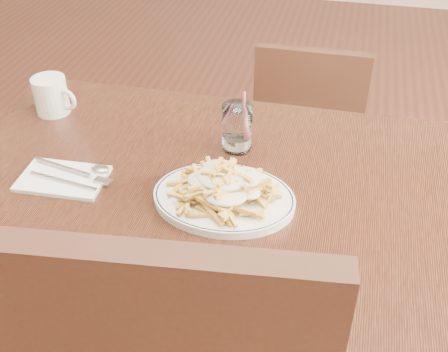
% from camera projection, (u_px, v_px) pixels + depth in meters
% --- Properties ---
extents(table, '(1.20, 0.80, 0.75)m').
position_uv_depth(table, '(203.00, 209.00, 1.31)').
color(table, black).
rests_on(table, ground).
extents(chair_far, '(0.37, 0.37, 0.80)m').
position_uv_depth(chair_far, '(308.00, 130.00, 2.02)').
color(chair_far, black).
rests_on(chair_far, ground).
extents(fries_plate, '(0.32, 0.28, 0.02)m').
position_uv_depth(fries_plate, '(224.00, 198.00, 1.20)').
color(fries_plate, white).
rests_on(fries_plate, table).
extents(loaded_fries, '(0.25, 0.21, 0.07)m').
position_uv_depth(loaded_fries, '(224.00, 182.00, 1.18)').
color(loaded_fries, gold).
rests_on(loaded_fries, fries_plate).
extents(napkin, '(0.20, 0.13, 0.01)m').
position_uv_depth(napkin, '(63.00, 179.00, 1.27)').
color(napkin, white).
rests_on(napkin, table).
extents(cutlery, '(0.22, 0.10, 0.01)m').
position_uv_depth(cutlery, '(63.00, 174.00, 1.27)').
color(cutlery, silver).
rests_on(cutlery, napkin).
extents(water_glass, '(0.07, 0.07, 0.16)m').
position_uv_depth(water_glass, '(237.00, 130.00, 1.35)').
color(water_glass, white).
rests_on(water_glass, table).
extents(coffee_mug, '(0.13, 0.09, 0.10)m').
position_uv_depth(coffee_mug, '(52.00, 96.00, 1.49)').
color(coffee_mug, white).
rests_on(coffee_mug, table).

